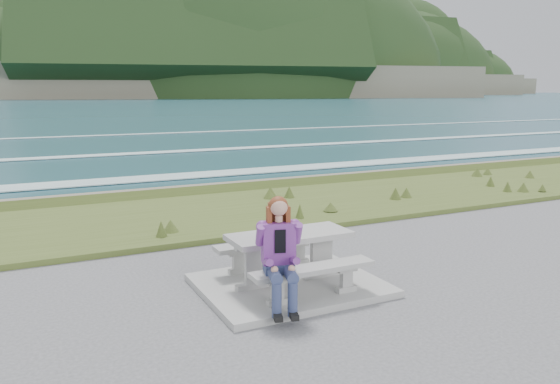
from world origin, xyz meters
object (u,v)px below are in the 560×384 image
at_px(picnic_table, 290,244).
at_px(bench_landward, 313,273).
at_px(bench_seaward, 269,247).
at_px(seated_woman, 281,269).

bearing_deg(picnic_table, bench_landward, -90.00).
distance_m(picnic_table, bench_seaward, 0.74).
distance_m(bench_landward, seated_woman, 0.60).
height_order(bench_landward, seated_woman, seated_woman).
relative_size(bench_seaward, seated_woman, 1.23).
bearing_deg(seated_woman, picnic_table, 71.73).
xyz_separation_m(bench_seaward, seated_woman, (-0.56, -1.53, 0.19)).
bearing_deg(seated_woman, bench_seaward, 85.53).
height_order(picnic_table, bench_seaward, picnic_table).
bearing_deg(seated_woman, bench_landward, 29.06).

